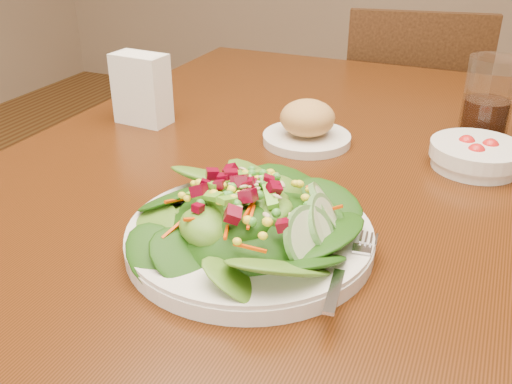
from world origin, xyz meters
TOP-DOWN VIEW (x-y plane):
  - dining_table at (0.00, 0.00)m, footprint 0.90×1.40m
  - chair_far at (0.09, 0.91)m, footprint 0.47×0.47m
  - salad_plate at (0.08, -0.25)m, footprint 0.31×0.31m
  - bread_plate at (0.02, 0.10)m, footprint 0.16×0.16m
  - tomato_bowl at (0.31, 0.11)m, footprint 0.15×0.15m
  - drinking_glass at (0.31, 0.24)m, footprint 0.09×0.09m
  - napkin_holder at (-0.30, 0.08)m, footprint 0.11×0.06m

SIDE VIEW (x-z plane):
  - chair_far at x=0.09m, z-range 0.03..0.90m
  - dining_table at x=0.00m, z-range 0.27..1.02m
  - tomato_bowl at x=0.31m, z-range 0.75..0.80m
  - bread_plate at x=0.02m, z-range 0.74..0.82m
  - salad_plate at x=0.08m, z-range 0.74..0.83m
  - drinking_glass at x=0.31m, z-range 0.74..0.89m
  - napkin_holder at x=-0.30m, z-range 0.75..0.89m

